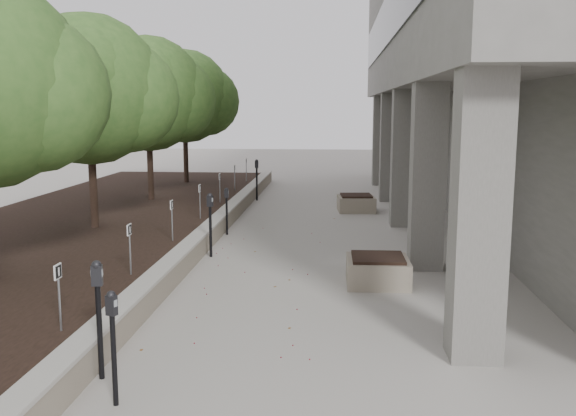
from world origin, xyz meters
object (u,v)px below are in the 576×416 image
(parking_meter_5, at_px, (257,180))
(parking_meter_3, at_px, (210,225))
(parking_meter_1, at_px, (114,349))
(parking_meter_4, at_px, (227,211))
(parking_meter_2, at_px, (99,320))
(crabapple_tree_3, at_px, (90,122))
(planter_front, at_px, (378,270))
(crabapple_tree_4, at_px, (149,118))
(planter_back, at_px, (356,203))
(crabapple_tree_5, at_px, (185,116))

(parking_meter_5, bearing_deg, parking_meter_3, -94.91)
(parking_meter_1, bearing_deg, parking_meter_4, 112.29)
(parking_meter_4, bearing_deg, parking_meter_2, -92.18)
(parking_meter_3, bearing_deg, parking_meter_1, -70.31)
(crabapple_tree_3, bearing_deg, parking_meter_2, -68.18)
(parking_meter_5, relative_size, planter_front, 1.27)
(crabapple_tree_4, distance_m, parking_meter_4, 5.56)
(parking_meter_4, bearing_deg, crabapple_tree_4, 128.56)
(parking_meter_2, xyz_separation_m, parking_meter_5, (0.00, 15.83, -0.01))
(parking_meter_2, height_order, parking_meter_4, parking_meter_2)
(parking_meter_4, distance_m, planter_back, 5.65)
(crabapple_tree_4, relative_size, parking_meter_5, 3.49)
(crabapple_tree_5, xyz_separation_m, planter_back, (6.92, -4.49, -2.84))
(crabapple_tree_3, xyz_separation_m, crabapple_tree_5, (0.00, 10.00, 0.00))
(crabapple_tree_4, bearing_deg, crabapple_tree_3, -90.00)
(crabapple_tree_3, bearing_deg, crabapple_tree_4, 90.00)
(parking_meter_4, bearing_deg, planter_front, -52.37)
(parking_meter_5, relative_size, planter_back, 1.28)
(crabapple_tree_5, bearing_deg, planter_back, -33.00)
(crabapple_tree_3, xyz_separation_m, parking_meter_3, (3.32, -1.37, -2.36))
(crabapple_tree_3, relative_size, planter_back, 4.48)
(crabapple_tree_5, height_order, parking_meter_1, crabapple_tree_5)
(crabapple_tree_4, bearing_deg, parking_meter_1, -75.05)
(crabapple_tree_5, distance_m, planter_front, 15.41)
(parking_meter_4, height_order, planter_front, parking_meter_4)
(crabapple_tree_5, height_order, parking_meter_2, crabapple_tree_5)
(parking_meter_1, distance_m, parking_meter_4, 10.06)
(parking_meter_4, bearing_deg, crabapple_tree_5, 108.15)
(parking_meter_1, relative_size, parking_meter_5, 0.90)
(parking_meter_2, bearing_deg, parking_meter_1, -68.29)
(planter_front, bearing_deg, crabapple_tree_3, 154.51)
(parking_meter_2, height_order, planter_front, parking_meter_2)
(crabapple_tree_5, relative_size, parking_meter_2, 3.45)
(parking_meter_1, bearing_deg, parking_meter_5, 111.31)
(crabapple_tree_3, xyz_separation_m, parking_meter_2, (3.25, -8.12, -2.33))
(parking_meter_1, xyz_separation_m, parking_meter_4, (-0.44, 10.05, -0.05))
(parking_meter_1, height_order, parking_meter_3, parking_meter_3)
(crabapple_tree_3, relative_size, parking_meter_2, 3.45)
(crabapple_tree_5, relative_size, parking_meter_3, 3.59)
(crabapple_tree_3, height_order, parking_meter_2, crabapple_tree_3)
(crabapple_tree_3, bearing_deg, crabapple_tree_5, 90.00)
(parking_meter_5, bearing_deg, parking_meter_4, -95.38)
(parking_meter_1, xyz_separation_m, parking_meter_5, (-0.44, 16.54, 0.08))
(crabapple_tree_5, relative_size, planter_front, 4.45)
(parking_meter_1, xyz_separation_m, parking_meter_2, (-0.44, 0.71, 0.09))
(parking_meter_5, xyz_separation_m, planter_front, (3.84, -11.10, -0.49))
(crabapple_tree_4, bearing_deg, parking_meter_3, -62.44)
(crabapple_tree_5, bearing_deg, parking_meter_5, -35.07)
(parking_meter_2, bearing_deg, parking_meter_5, 79.80)
(parking_meter_1, relative_size, parking_meter_3, 0.92)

